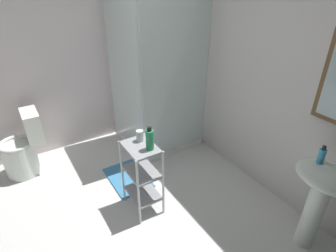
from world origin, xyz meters
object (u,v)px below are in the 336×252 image
(pedestal_sink, at_px, (320,193))
(rinse_cup, at_px, (140,136))
(bath_mat, at_px, (128,178))
(hand_soap_bottle, at_px, (322,156))
(body_wash_bottle_green, at_px, (150,139))
(toilet, at_px, (23,149))
(shower_stall, at_px, (155,115))
(storage_cart, at_px, (142,173))

(pedestal_sink, bearing_deg, rinse_cup, -141.68)
(rinse_cup, relative_size, bath_mat, 0.18)
(rinse_cup, bearing_deg, hand_soap_bottle, 41.37)
(pedestal_sink, bearing_deg, body_wash_bottle_green, -137.78)
(toilet, relative_size, body_wash_bottle_green, 3.39)
(body_wash_bottle_green, bearing_deg, shower_stall, 148.80)
(shower_stall, bearing_deg, hand_soap_bottle, 9.99)
(bath_mat, bearing_deg, rinse_cup, -0.49)
(toilet, height_order, storage_cart, toilet)
(pedestal_sink, xyz_separation_m, storage_cart, (-1.14, -1.01, -0.14))
(shower_stall, bearing_deg, toilet, -100.34)
(toilet, height_order, body_wash_bottle_green, body_wash_bottle_green)
(shower_stall, relative_size, toilet, 2.63)
(hand_soap_bottle, xyz_separation_m, body_wash_bottle_green, (-0.96, -0.99, -0.04))
(pedestal_sink, height_order, rinse_cup, rinse_cup)
(shower_stall, relative_size, bath_mat, 3.33)
(shower_stall, bearing_deg, pedestal_sink, 8.76)
(hand_soap_bottle, relative_size, body_wash_bottle_green, 0.68)
(rinse_cup, distance_m, bath_mat, 0.88)
(pedestal_sink, height_order, bath_mat, pedestal_sink)
(toilet, bearing_deg, bath_mat, 51.53)
(storage_cart, height_order, hand_soap_bottle, hand_soap_bottle)
(shower_stall, height_order, toilet, shower_stall)
(shower_stall, xyz_separation_m, hand_soap_bottle, (2.01, 0.35, 0.41))
(bath_mat, bearing_deg, toilet, -128.47)
(rinse_cup, bearing_deg, body_wash_bottle_green, 3.84)
(pedestal_sink, distance_m, bath_mat, 1.98)
(storage_cart, relative_size, body_wash_bottle_green, 3.30)
(pedestal_sink, height_order, storage_cart, pedestal_sink)
(toilet, relative_size, bath_mat, 1.27)
(shower_stall, bearing_deg, storage_cart, -35.58)
(shower_stall, distance_m, pedestal_sink, 2.13)
(pedestal_sink, bearing_deg, bath_mat, -149.39)
(shower_stall, height_order, storage_cart, shower_stall)
(hand_soap_bottle, bearing_deg, shower_stall, -170.01)
(hand_soap_bottle, bearing_deg, pedestal_sink, -18.28)
(shower_stall, xyz_separation_m, body_wash_bottle_green, (1.04, -0.63, 0.38))
(storage_cart, xyz_separation_m, rinse_cup, (-0.08, 0.04, 0.36))
(shower_stall, distance_m, body_wash_bottle_green, 1.28)
(pedestal_sink, relative_size, storage_cart, 1.09)
(shower_stall, distance_m, storage_cart, 1.18)
(hand_soap_bottle, bearing_deg, body_wash_bottle_green, -134.29)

